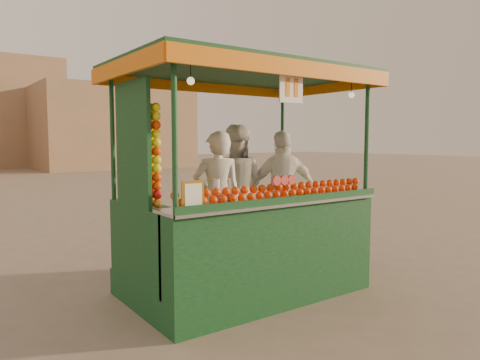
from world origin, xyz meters
TOP-DOWN VIEW (x-y plane):
  - ground at (0.00, 0.00)m, footprint 90.00×90.00m
  - building_right at (7.00, 24.00)m, footprint 9.00×6.00m
  - juice_cart at (-0.15, -0.08)m, footprint 2.81×1.82m
  - vendor_left at (-0.28, 0.27)m, footprint 0.66×0.54m
  - vendor_middle at (0.22, 0.65)m, footprint 1.01×1.01m
  - vendor_right at (0.80, 0.36)m, footprint 1.00×0.71m

SIDE VIEW (x-z plane):
  - ground at x=0.00m, z-range 0.00..0.00m
  - juice_cart at x=-0.15m, z-range -0.45..2.11m
  - vendor_left at x=-0.28m, z-range 0.30..1.85m
  - vendor_right at x=0.80m, z-range 0.30..1.87m
  - vendor_middle at x=0.22m, z-range 0.30..1.94m
  - building_right at x=7.00m, z-range 0.00..5.00m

